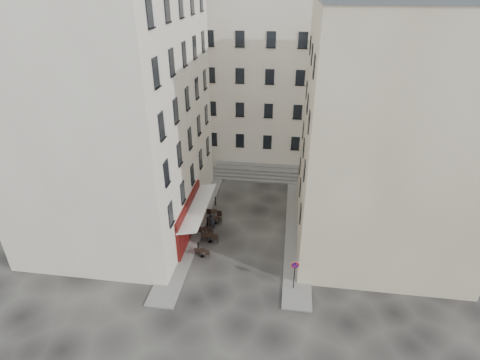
% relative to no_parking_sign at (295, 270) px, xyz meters
% --- Properties ---
extents(ground, '(90.00, 90.00, 0.00)m').
position_rel_no_parking_sign_xyz_m(ground, '(-4.24, 4.01, -1.72)').
color(ground, black).
rests_on(ground, ground).
extents(sidewalk_left, '(2.00, 22.00, 0.12)m').
position_rel_no_parking_sign_xyz_m(sidewalk_left, '(-8.74, 8.01, -1.66)').
color(sidewalk_left, slate).
rests_on(sidewalk_left, ground).
extents(sidewalk_right, '(2.00, 18.00, 0.12)m').
position_rel_no_parking_sign_xyz_m(sidewalk_right, '(0.26, 7.01, -1.66)').
color(sidewalk_right, slate).
rests_on(sidewalk_right, ground).
extents(building_left, '(12.20, 16.20, 20.60)m').
position_rel_no_parking_sign_xyz_m(building_left, '(-14.74, 7.01, 8.59)').
color(building_left, beige).
rests_on(building_left, ground).
extents(building_right, '(12.20, 14.20, 18.60)m').
position_rel_no_parking_sign_xyz_m(building_right, '(6.26, 7.51, 7.59)').
color(building_right, tan).
rests_on(building_right, ground).
extents(building_back, '(18.20, 10.20, 18.60)m').
position_rel_no_parking_sign_xyz_m(building_back, '(-5.24, 23.01, 7.59)').
color(building_back, beige).
rests_on(building_back, ground).
extents(cafe_storefront, '(1.74, 7.30, 3.50)m').
position_rel_no_parking_sign_xyz_m(cafe_storefront, '(-8.55, 5.01, 0.16)').
color(cafe_storefront, '#480B0A').
rests_on(cafe_storefront, ground).
extents(stone_steps, '(9.00, 3.15, 0.80)m').
position_rel_no_parking_sign_xyz_m(stone_steps, '(-4.24, 16.59, -1.32)').
color(stone_steps, slate).
rests_on(stone_steps, ground).
extents(bollard_near, '(0.12, 0.12, 0.98)m').
position_rel_no_parking_sign_xyz_m(bollard_near, '(-7.49, 3.01, -1.19)').
color(bollard_near, black).
rests_on(bollard_near, ground).
extents(bollard_mid, '(0.12, 0.12, 0.98)m').
position_rel_no_parking_sign_xyz_m(bollard_mid, '(-7.49, 6.51, -1.19)').
color(bollard_mid, black).
rests_on(bollard_mid, ground).
extents(bollard_far, '(0.12, 0.12, 0.98)m').
position_rel_no_parking_sign_xyz_m(bollard_far, '(-7.49, 10.01, -1.19)').
color(bollard_far, black).
rests_on(bollard_far, ground).
extents(no_parking_sign, '(0.55, 0.13, 2.42)m').
position_rel_no_parking_sign_xyz_m(no_parking_sign, '(0.00, 0.00, 0.00)').
color(no_parking_sign, black).
rests_on(no_parking_sign, ground).
extents(bistro_table_a, '(1.18, 0.55, 0.83)m').
position_rel_no_parking_sign_xyz_m(bistro_table_a, '(-7.03, 2.52, -1.30)').
color(bistro_table_a, black).
rests_on(bistro_table_a, ground).
extents(bistro_table_b, '(1.36, 0.64, 0.95)m').
position_rel_no_parking_sign_xyz_m(bistro_table_b, '(-6.81, 4.42, -1.23)').
color(bistro_table_b, black).
rests_on(bistro_table_b, ground).
extents(bistro_table_c, '(1.39, 0.65, 0.98)m').
position_rel_no_parking_sign_xyz_m(bistro_table_c, '(-7.39, 5.10, -1.22)').
color(bistro_table_c, black).
rests_on(bistro_table_c, ground).
extents(bistro_table_d, '(1.14, 0.53, 0.80)m').
position_rel_no_parking_sign_xyz_m(bistro_table_d, '(-6.90, 7.09, -1.31)').
color(bistro_table_d, black).
rests_on(bistro_table_d, ground).
extents(bistro_table_e, '(1.40, 0.66, 0.99)m').
position_rel_no_parking_sign_xyz_m(bistro_table_e, '(-7.14, 7.83, -1.21)').
color(bistro_table_e, black).
rests_on(bistro_table_e, ground).
extents(pedestrian, '(0.66, 0.53, 1.58)m').
position_rel_no_parking_sign_xyz_m(pedestrian, '(-7.04, 6.20, -0.93)').
color(pedestrian, black).
rests_on(pedestrian, ground).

